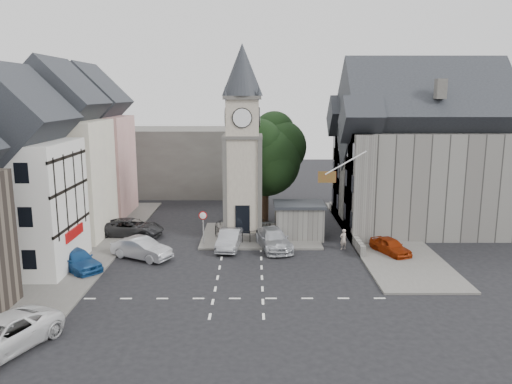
{
  "coord_description": "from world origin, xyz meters",
  "views": [
    {
      "loc": [
        1.01,
        -33.92,
        12.2
      ],
      "look_at": [
        1.12,
        5.0,
        4.53
      ],
      "focal_mm": 35.0,
      "sensor_mm": 36.0,
      "label": 1
    }
  ],
  "objects_px": {
    "stone_shelter": "(299,220)",
    "pedestrian": "(343,239)",
    "car_east_red": "(390,246)",
    "car_west_blue": "(77,259)",
    "clock_tower": "(243,143)"
  },
  "relations": [
    {
      "from": "car_west_blue",
      "to": "car_east_red",
      "type": "distance_m",
      "value": 23.27
    },
    {
      "from": "clock_tower",
      "to": "car_west_blue",
      "type": "xyz_separation_m",
      "value": [
        -11.5,
        -8.49,
        -7.33
      ]
    },
    {
      "from": "stone_shelter",
      "to": "pedestrian",
      "type": "bearing_deg",
      "value": -44.84
    },
    {
      "from": "clock_tower",
      "to": "stone_shelter",
      "type": "distance_m",
      "value": 8.15
    },
    {
      "from": "car_west_blue",
      "to": "pedestrian",
      "type": "distance_m",
      "value": 20.14
    },
    {
      "from": "clock_tower",
      "to": "pedestrian",
      "type": "relative_size",
      "value": 9.69
    },
    {
      "from": "car_east_red",
      "to": "pedestrian",
      "type": "relative_size",
      "value": 2.29
    },
    {
      "from": "stone_shelter",
      "to": "pedestrian",
      "type": "height_order",
      "value": "stone_shelter"
    },
    {
      "from": "clock_tower",
      "to": "car_east_red",
      "type": "distance_m",
      "value": 14.59
    },
    {
      "from": "car_west_blue",
      "to": "pedestrian",
      "type": "relative_size",
      "value": 2.77
    },
    {
      "from": "clock_tower",
      "to": "pedestrian",
      "type": "distance_m",
      "value": 11.5
    },
    {
      "from": "stone_shelter",
      "to": "car_east_red",
      "type": "height_order",
      "value": "stone_shelter"
    },
    {
      "from": "car_west_blue",
      "to": "car_east_red",
      "type": "height_order",
      "value": "car_west_blue"
    },
    {
      "from": "car_east_red",
      "to": "pedestrian",
      "type": "height_order",
      "value": "pedestrian"
    },
    {
      "from": "stone_shelter",
      "to": "car_east_red",
      "type": "xyz_separation_m",
      "value": [
        6.7,
        -4.5,
        -0.89
      ]
    }
  ]
}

